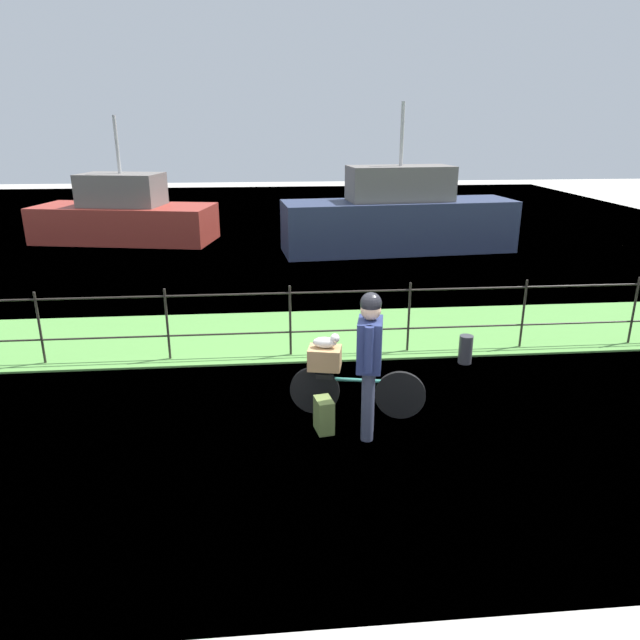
{
  "coord_description": "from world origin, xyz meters",
  "views": [
    {
      "loc": [
        -0.31,
        -5.84,
        3.36
      ],
      "look_at": [
        0.36,
        1.39,
        0.9
      ],
      "focal_mm": 32.71,
      "sensor_mm": 36.0,
      "label": 1
    }
  ],
  "objects_px": {
    "bicycle_main": "(355,391)",
    "moored_boat_mid": "(398,219)",
    "terrier_dog": "(327,342)",
    "mooring_bollard": "(465,349)",
    "backpack_on_paving": "(324,415)",
    "moored_boat_near": "(125,216)",
    "cyclist_person": "(369,353)",
    "wooden_crate": "(325,358)"
  },
  "relations": [
    {
      "from": "bicycle_main",
      "to": "wooden_crate",
      "type": "bearing_deg",
      "value": 167.47
    },
    {
      "from": "bicycle_main",
      "to": "cyclist_person",
      "type": "relative_size",
      "value": 0.95
    },
    {
      "from": "cyclist_person",
      "to": "moored_boat_mid",
      "type": "distance_m",
      "value": 10.17
    },
    {
      "from": "cyclist_person",
      "to": "moored_boat_near",
      "type": "xyz_separation_m",
      "value": [
        -5.25,
        12.0,
        -0.26
      ]
    },
    {
      "from": "mooring_bollard",
      "to": "moored_boat_mid",
      "type": "relative_size",
      "value": 0.07
    },
    {
      "from": "wooden_crate",
      "to": "mooring_bollard",
      "type": "relative_size",
      "value": 0.89
    },
    {
      "from": "cyclist_person",
      "to": "wooden_crate",
      "type": "bearing_deg",
      "value": 127.76
    },
    {
      "from": "backpack_on_paving",
      "to": "mooring_bollard",
      "type": "distance_m",
      "value": 2.9
    },
    {
      "from": "moored_boat_near",
      "to": "terrier_dog",
      "type": "bearing_deg",
      "value": -67.06
    },
    {
      "from": "terrier_dog",
      "to": "mooring_bollard",
      "type": "relative_size",
      "value": 0.76
    },
    {
      "from": "cyclist_person",
      "to": "bicycle_main",
      "type": "bearing_deg",
      "value": 98.35
    },
    {
      "from": "terrier_dog",
      "to": "backpack_on_paving",
      "type": "distance_m",
      "value": 0.85
    },
    {
      "from": "backpack_on_paving",
      "to": "moored_boat_near",
      "type": "bearing_deg",
      "value": -168.42
    },
    {
      "from": "cyclist_person",
      "to": "moored_boat_near",
      "type": "bearing_deg",
      "value": 113.64
    },
    {
      "from": "bicycle_main",
      "to": "moored_boat_mid",
      "type": "height_order",
      "value": "moored_boat_mid"
    },
    {
      "from": "wooden_crate",
      "to": "backpack_on_paving",
      "type": "xyz_separation_m",
      "value": [
        -0.05,
        -0.42,
        -0.53
      ]
    },
    {
      "from": "mooring_bollard",
      "to": "moored_boat_mid",
      "type": "distance_m",
      "value": 7.98
    },
    {
      "from": "wooden_crate",
      "to": "backpack_on_paving",
      "type": "distance_m",
      "value": 0.68
    },
    {
      "from": "mooring_bollard",
      "to": "moored_boat_mid",
      "type": "height_order",
      "value": "moored_boat_mid"
    },
    {
      "from": "backpack_on_paving",
      "to": "mooring_bollard",
      "type": "xyz_separation_m",
      "value": [
        2.27,
        1.8,
        0.01
      ]
    },
    {
      "from": "bicycle_main",
      "to": "terrier_dog",
      "type": "xyz_separation_m",
      "value": [
        -0.34,
        0.07,
        0.62
      ]
    },
    {
      "from": "bicycle_main",
      "to": "mooring_bollard",
      "type": "distance_m",
      "value": 2.37
    },
    {
      "from": "backpack_on_paving",
      "to": "moored_boat_mid",
      "type": "distance_m",
      "value": 10.19
    },
    {
      "from": "mooring_bollard",
      "to": "moored_boat_near",
      "type": "xyz_separation_m",
      "value": [
        -7.04,
        10.06,
        0.53
      ]
    },
    {
      "from": "cyclist_person",
      "to": "mooring_bollard",
      "type": "relative_size",
      "value": 3.95
    },
    {
      "from": "backpack_on_paving",
      "to": "mooring_bollard",
      "type": "relative_size",
      "value": 0.94
    },
    {
      "from": "terrier_dog",
      "to": "moored_boat_near",
      "type": "distance_m",
      "value": 12.43
    },
    {
      "from": "terrier_dog",
      "to": "moored_boat_mid",
      "type": "bearing_deg",
      "value": 72.54
    },
    {
      "from": "cyclist_person",
      "to": "moored_boat_near",
      "type": "height_order",
      "value": "moored_boat_near"
    },
    {
      "from": "backpack_on_paving",
      "to": "moored_boat_mid",
      "type": "height_order",
      "value": "moored_boat_mid"
    },
    {
      "from": "backpack_on_paving",
      "to": "moored_boat_near",
      "type": "xyz_separation_m",
      "value": [
        -4.77,
        11.86,
        0.54
      ]
    },
    {
      "from": "terrier_dog",
      "to": "backpack_on_paving",
      "type": "bearing_deg",
      "value": -100.11
    },
    {
      "from": "terrier_dog",
      "to": "backpack_on_paving",
      "type": "relative_size",
      "value": 0.81
    },
    {
      "from": "bicycle_main",
      "to": "terrier_dog",
      "type": "relative_size",
      "value": 4.93
    },
    {
      "from": "wooden_crate",
      "to": "backpack_on_paving",
      "type": "height_order",
      "value": "wooden_crate"
    },
    {
      "from": "moored_boat_near",
      "to": "moored_boat_mid",
      "type": "distance_m",
      "value": 8.06
    },
    {
      "from": "backpack_on_paving",
      "to": "bicycle_main",
      "type": "bearing_deg",
      "value": 119.18
    },
    {
      "from": "terrier_dog",
      "to": "moored_boat_near",
      "type": "bearing_deg",
      "value": 112.94
    },
    {
      "from": "moored_boat_near",
      "to": "bicycle_main",
      "type": "bearing_deg",
      "value": -65.79
    },
    {
      "from": "bicycle_main",
      "to": "backpack_on_paving",
      "type": "xyz_separation_m",
      "value": [
        -0.41,
        -0.34,
        -0.12
      ]
    },
    {
      "from": "backpack_on_paving",
      "to": "moored_boat_near",
      "type": "height_order",
      "value": "moored_boat_near"
    },
    {
      "from": "terrier_dog",
      "to": "backpack_on_paving",
      "type": "height_order",
      "value": "terrier_dog"
    }
  ]
}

